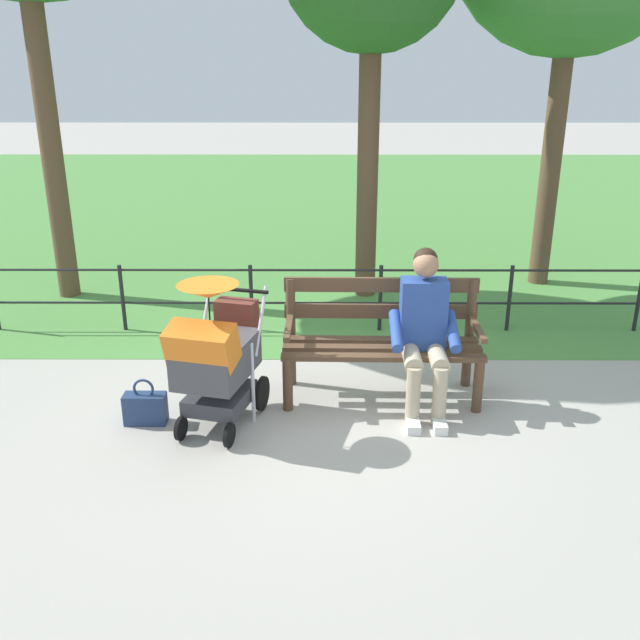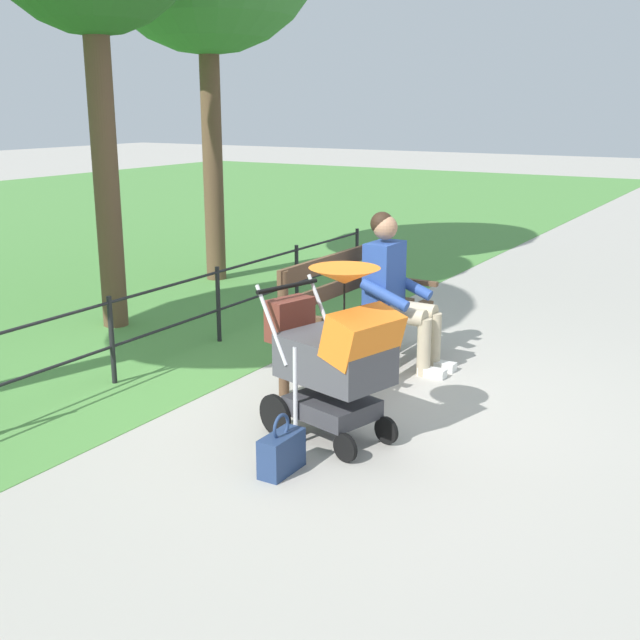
% 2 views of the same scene
% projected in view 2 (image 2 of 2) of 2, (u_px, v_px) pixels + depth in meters
% --- Properties ---
extents(ground_plane, '(60.00, 60.00, 0.00)m').
position_uv_depth(ground_plane, '(331.00, 394.00, 5.99)').
color(ground_plane, '#ADA89E').
extents(park_bench, '(1.61, 0.62, 0.96)m').
position_uv_depth(park_bench, '(353.00, 309.00, 6.36)').
color(park_bench, brown).
rests_on(park_bench, ground).
extents(person_on_bench, '(0.54, 0.74, 1.28)m').
position_uv_depth(person_on_bench, '(396.00, 286.00, 6.47)').
color(person_on_bench, tan).
rests_on(person_on_bench, ground).
extents(stroller, '(0.70, 0.97, 1.15)m').
position_uv_depth(stroller, '(335.00, 352.00, 5.02)').
color(stroller, black).
rests_on(stroller, ground).
extents(handbag, '(0.32, 0.14, 0.37)m').
position_uv_depth(handbag, '(282.00, 452.00, 4.68)').
color(handbag, navy).
rests_on(handbag, ground).
extents(park_fence, '(6.66, 0.04, 0.70)m').
position_uv_depth(park_fence, '(169.00, 313.00, 6.66)').
color(park_fence, black).
rests_on(park_fence, ground).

